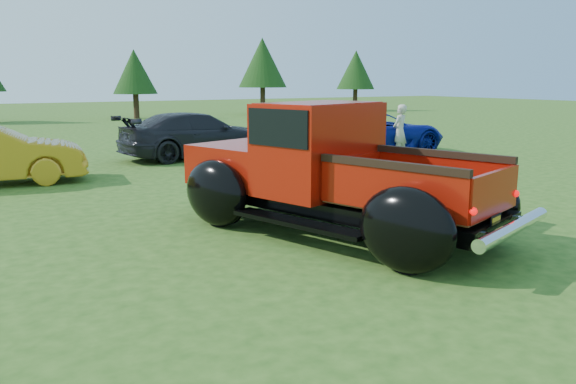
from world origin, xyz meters
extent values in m
plane|color=#284D16|center=(0.00, 0.00, 0.00)|extent=(120.00, 120.00, 0.00)
cylinder|color=#332114|center=(6.00, 30.00, 0.79)|extent=(0.36, 0.36, 1.58)
cone|color=black|center=(6.00, 30.00, 2.99)|extent=(2.82, 2.82, 2.82)
cylinder|color=#332114|center=(15.00, 29.50, 0.97)|extent=(0.36, 0.36, 1.94)
cone|color=black|center=(15.00, 29.50, 3.67)|extent=(3.46, 3.46, 3.46)
cylinder|color=#332114|center=(24.00, 30.50, 0.86)|extent=(0.36, 0.36, 1.73)
cone|color=black|center=(24.00, 30.50, 3.26)|extent=(3.07, 3.07, 3.07)
cylinder|color=black|center=(1.00, -1.46, 0.46)|extent=(0.55, 0.95, 0.91)
cylinder|color=black|center=(2.84, -0.84, 0.46)|extent=(0.55, 0.95, 0.91)
cylinder|color=black|center=(-0.17, 2.00, 0.46)|extent=(0.55, 0.95, 0.91)
cylinder|color=black|center=(1.67, 2.62, 0.46)|extent=(0.55, 0.95, 0.91)
cube|color=black|center=(1.31, 0.63, 0.51)|extent=(3.23, 5.60, 0.23)
cube|color=#9F1508|center=(0.71, 2.42, 0.98)|extent=(2.39, 2.24, 0.71)
cube|color=silver|center=(0.43, 3.25, 0.97)|extent=(1.75, 0.65, 0.57)
cube|color=#9F1508|center=(1.19, 1.01, 1.37)|extent=(2.35, 1.89, 1.48)
cube|color=black|center=(1.19, 1.01, 1.77)|extent=(2.35, 1.80, 0.57)
cube|color=#9F1508|center=(1.19, 1.01, 2.08)|extent=(2.22, 1.76, 0.09)
cube|color=brown|center=(1.77, -0.72, 0.71)|extent=(2.19, 2.66, 0.06)
cube|color=#9F1508|center=(1.04, -0.96, 1.00)|extent=(0.78, 2.18, 0.59)
cube|color=#9F1508|center=(2.50, -0.47, 1.00)|extent=(0.78, 2.18, 0.59)
cube|color=#9F1508|center=(1.41, 0.36, 1.00)|extent=(1.48, 0.55, 0.59)
cube|color=#9F1508|center=(2.14, -1.80, 1.00)|extent=(1.48, 0.56, 0.59)
cube|color=black|center=(1.04, -0.96, 1.36)|extent=(0.83, 2.20, 0.10)
cube|color=black|center=(2.50, -0.47, 1.36)|extent=(0.83, 2.20, 0.10)
ellipsoid|color=black|center=(0.89, -1.50, 0.59)|extent=(0.88, 1.31, 1.00)
ellipsoid|color=black|center=(2.94, -0.80, 0.59)|extent=(0.88, 1.31, 1.00)
ellipsoid|color=black|center=(-0.28, 1.96, 0.59)|extent=(0.88, 1.31, 1.00)
ellipsoid|color=black|center=(1.78, 2.66, 0.59)|extent=(0.88, 1.31, 1.00)
cube|color=black|center=(0.31, 0.23, 0.38)|extent=(1.11, 2.39, 0.07)
cube|color=black|center=(2.36, 0.93, 0.38)|extent=(1.11, 2.39, 0.07)
cylinder|color=silver|center=(2.23, -2.07, 0.57)|extent=(2.17, 0.89, 0.18)
cube|color=black|center=(2.15, -1.84, 0.63)|extent=(0.33, 0.13, 0.17)
cube|color=gold|center=(2.15, -1.85, 0.63)|extent=(0.26, 0.10, 0.11)
sphere|color=#CC0505|center=(1.45, -2.07, 0.89)|extent=(0.10, 0.10, 0.10)
sphere|color=#CC0505|center=(2.84, -1.60, 0.89)|extent=(0.10, 0.10, 0.10)
imported|color=black|center=(2.65, 10.44, 0.73)|extent=(5.20, 2.53, 1.46)
imported|color=navy|center=(8.16, 8.34, 0.73)|extent=(5.23, 2.42, 1.45)
imported|color=#B5AE9D|center=(8.39, 7.22, 0.85)|extent=(0.73, 0.62, 1.70)
camera|label=1|loc=(-3.91, -6.75, 2.49)|focal=35.00mm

